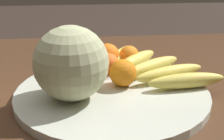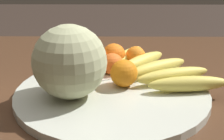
{
  "view_description": "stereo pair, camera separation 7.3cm",
  "coord_description": "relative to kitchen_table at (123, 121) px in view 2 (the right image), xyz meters",
  "views": [
    {
      "loc": [
        0.09,
        0.72,
        1.08
      ],
      "look_at": [
        0.03,
        0.04,
        0.82
      ],
      "focal_mm": 50.0,
      "sensor_mm": 36.0,
      "label": 1
    },
    {
      "loc": [
        0.02,
        0.72,
        1.08
      ],
      "look_at": [
        0.03,
        0.04,
        0.82
      ],
      "focal_mm": 50.0,
      "sensor_mm": 36.0,
      "label": 2
    }
  ],
  "objects": [
    {
      "name": "orange_back_left",
      "position": [
        -0.04,
        -0.13,
        0.14
      ],
      "size": [
        0.06,
        0.06,
        0.06
      ],
      "color": "orange",
      "rests_on": "fruit_bowl"
    },
    {
      "name": "banana_bunch",
      "position": [
        -0.09,
        -0.05,
        0.13
      ],
      "size": [
        0.3,
        0.32,
        0.04
      ],
      "rotation": [
        0.0,
        0.0,
        3.74
      ],
      "color": "#473819",
      "rests_on": "fruit_bowl"
    },
    {
      "name": "kitchen_table",
      "position": [
        0.0,
        0.0,
        0.0
      ],
      "size": [
        1.37,
        1.04,
        0.75
      ],
      "color": "#4C301E",
      "rests_on": "ground_plane"
    },
    {
      "name": "produce_tag",
      "position": [
        0.05,
        -0.03,
        0.11
      ],
      "size": [
        0.1,
        0.08,
        0.0
      ],
      "rotation": [
        0.0,
        0.0,
        0.5
      ],
      "color": "white",
      "rests_on": "fruit_bowl"
    },
    {
      "name": "orange_front_left",
      "position": [
        0.09,
        -0.03,
        0.14
      ],
      "size": [
        0.06,
        0.06,
        0.06
      ],
      "color": "orange",
      "rests_on": "fruit_bowl"
    },
    {
      "name": "orange_mid_center",
      "position": [
        0.08,
        -0.08,
        0.14
      ],
      "size": [
        0.06,
        0.06,
        0.06
      ],
      "color": "orange",
      "rests_on": "fruit_bowl"
    },
    {
      "name": "orange_top_small",
      "position": [
        0.03,
        -0.12,
        0.15
      ],
      "size": [
        0.07,
        0.07,
        0.07
      ],
      "color": "orange",
      "rests_on": "fruit_bowl"
    },
    {
      "name": "orange_back_right",
      "position": [
        -0.0,
        0.02,
        0.15
      ],
      "size": [
        0.07,
        0.07,
        0.07
      ],
      "color": "orange",
      "rests_on": "fruit_bowl"
    },
    {
      "name": "orange_front_right",
      "position": [
        0.03,
        -0.05,
        0.14
      ],
      "size": [
        0.06,
        0.06,
        0.06
      ],
      "color": "orange",
      "rests_on": "fruit_bowl"
    },
    {
      "name": "melon",
      "position": [
        0.12,
        0.08,
        0.2
      ],
      "size": [
        0.17,
        0.17,
        0.17
      ],
      "color": "#B2B789",
      "rests_on": "fruit_bowl"
    },
    {
      "name": "fruit_bowl",
      "position": [
        0.03,
        0.04,
        0.1
      ],
      "size": [
        0.46,
        0.46,
        0.02
      ],
      "color": "beige",
      "rests_on": "kitchen_table"
    }
  ]
}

